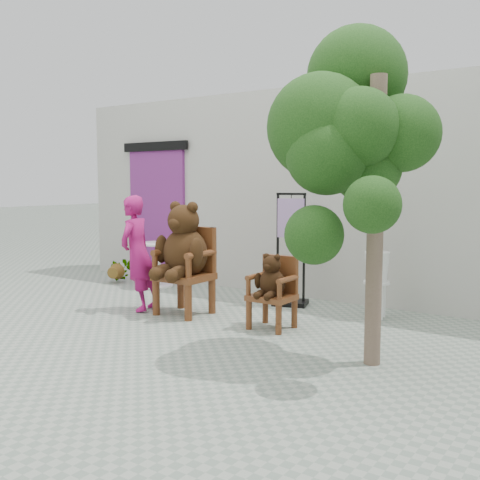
{
  "coord_description": "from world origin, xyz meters",
  "views": [
    {
      "loc": [
        3.59,
        -4.47,
        1.66
      ],
      "look_at": [
        -0.3,
        1.15,
        0.95
      ],
      "focal_mm": 42.0,
      "sensor_mm": 36.0,
      "label": 1
    }
  ],
  "objects_px": {
    "display_stand": "(291,262)",
    "cafe_table": "(159,259)",
    "chair_small": "(273,284)",
    "tree": "(347,128)",
    "chair_big": "(184,252)",
    "stool_bucket": "(377,266)",
    "person": "(138,254)"
  },
  "relations": [
    {
      "from": "person",
      "to": "tree",
      "type": "relative_size",
      "value": 0.47
    },
    {
      "from": "cafe_table",
      "to": "chair_big",
      "type": "bearing_deg",
      "value": -37.62
    },
    {
      "from": "chair_big",
      "to": "cafe_table",
      "type": "bearing_deg",
      "value": 142.38
    },
    {
      "from": "cafe_table",
      "to": "tree",
      "type": "distance_m",
      "value": 4.57
    },
    {
      "from": "display_stand",
      "to": "stool_bucket",
      "type": "height_order",
      "value": "display_stand"
    },
    {
      "from": "person",
      "to": "cafe_table",
      "type": "bearing_deg",
      "value": -158.68
    },
    {
      "from": "cafe_table",
      "to": "tree",
      "type": "xyz_separation_m",
      "value": [
        3.9,
        -1.65,
        1.71
      ]
    },
    {
      "from": "chair_big",
      "to": "tree",
      "type": "xyz_separation_m",
      "value": [
        2.36,
        -0.46,
        1.36
      ]
    },
    {
      "from": "stool_bucket",
      "to": "chair_small",
      "type": "bearing_deg",
      "value": -124.86
    },
    {
      "from": "display_stand",
      "to": "tree",
      "type": "height_order",
      "value": "tree"
    },
    {
      "from": "stool_bucket",
      "to": "tree",
      "type": "height_order",
      "value": "tree"
    },
    {
      "from": "display_stand",
      "to": "cafe_table",
      "type": "bearing_deg",
      "value": 163.12
    },
    {
      "from": "chair_big",
      "to": "chair_small",
      "type": "bearing_deg",
      "value": 2.16
    },
    {
      "from": "chair_big",
      "to": "person",
      "type": "distance_m",
      "value": 0.66
    },
    {
      "from": "chair_small",
      "to": "cafe_table",
      "type": "relative_size",
      "value": 1.22
    },
    {
      "from": "cafe_table",
      "to": "display_stand",
      "type": "bearing_deg",
      "value": 0.72
    },
    {
      "from": "person",
      "to": "cafe_table",
      "type": "height_order",
      "value": "person"
    },
    {
      "from": "chair_big",
      "to": "chair_small",
      "type": "relative_size",
      "value": 1.65
    },
    {
      "from": "display_stand",
      "to": "chair_big",
      "type": "bearing_deg",
      "value": -142.09
    },
    {
      "from": "person",
      "to": "display_stand",
      "type": "relative_size",
      "value": 0.98
    },
    {
      "from": "chair_big",
      "to": "stool_bucket",
      "type": "bearing_deg",
      "value": 29.82
    },
    {
      "from": "tree",
      "to": "chair_small",
      "type": "bearing_deg",
      "value": 154.95
    },
    {
      "from": "cafe_table",
      "to": "stool_bucket",
      "type": "xyz_separation_m",
      "value": [
        3.6,
        -0.01,
        0.2
      ]
    },
    {
      "from": "cafe_table",
      "to": "stool_bucket",
      "type": "distance_m",
      "value": 3.6
    },
    {
      "from": "display_stand",
      "to": "tree",
      "type": "relative_size",
      "value": 0.48
    },
    {
      "from": "chair_small",
      "to": "person",
      "type": "relative_size",
      "value": 0.58
    },
    {
      "from": "chair_big",
      "to": "cafe_table",
      "type": "relative_size",
      "value": 2.01
    },
    {
      "from": "chair_small",
      "to": "cafe_table",
      "type": "distance_m",
      "value": 3.03
    },
    {
      "from": "chair_small",
      "to": "display_stand",
      "type": "xyz_separation_m",
      "value": [
        -0.43,
        1.17,
        0.08
      ]
    },
    {
      "from": "cafe_table",
      "to": "tree",
      "type": "relative_size",
      "value": 0.22
    },
    {
      "from": "chair_small",
      "to": "tree",
      "type": "bearing_deg",
      "value": -25.05
    },
    {
      "from": "chair_small",
      "to": "cafe_table",
      "type": "height_order",
      "value": "chair_small"
    }
  ]
}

